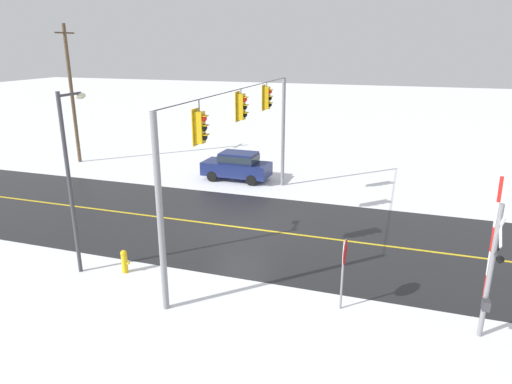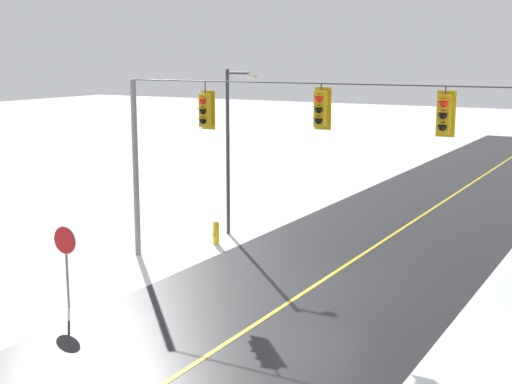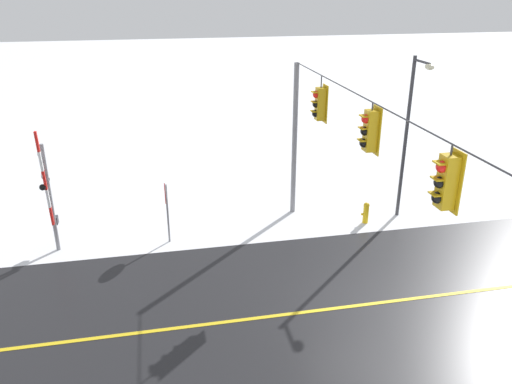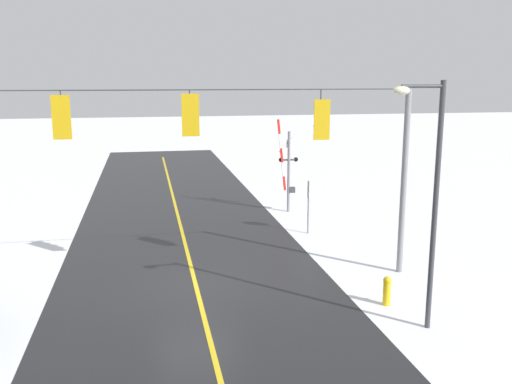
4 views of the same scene
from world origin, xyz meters
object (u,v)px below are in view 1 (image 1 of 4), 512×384
Objects in this scene: stop_sign at (344,259)px; utility_pole at (72,94)px; streetlamp_near at (72,167)px; railroad_crossing at (492,263)px; fire_hydrant at (124,261)px; parked_car_navy at (237,165)px.

utility_pole is (13.31, 20.46, 3.06)m from stop_sign.
utility_pole is at bearing 38.96° from streetlamp_near.
railroad_crossing is 11.99m from fire_hydrant.
railroad_crossing reaches higher than parked_car_navy.
fire_hydrant is (-12.53, -0.31, -0.49)m from parked_car_navy.
streetlamp_near is at bearing 98.34° from fire_hydrant.
stop_sign reaches higher than parked_car_navy.
streetlamp_near is at bearing 174.22° from parked_car_navy.
streetlamp_near reaches higher than parked_car_navy.
stop_sign is 0.51× the size of railroad_crossing.
streetlamp_near reaches higher than stop_sign.
railroad_crossing is 28.01m from utility_pole.
parked_car_navy is 0.65× the size of streetlamp_near.
stop_sign is at bearing -123.04° from utility_pole.
utility_pole is at bearing 56.96° from stop_sign.
railroad_crossing is 5.22× the size of fire_hydrant.
stop_sign is 0.36× the size of streetlamp_near.
railroad_crossing is at bearing -89.31° from streetlamp_near.
parked_car_navy is (12.60, 12.16, -1.32)m from railroad_crossing.
railroad_crossing is 13.56m from streetlamp_near.
parked_car_navy reaches higher than fire_hydrant.
railroad_crossing is (-0.13, -3.99, 0.56)m from stop_sign.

